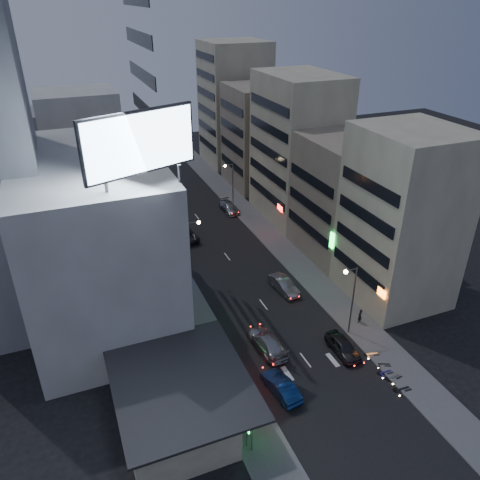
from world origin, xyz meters
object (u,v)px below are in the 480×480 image
road_car_blue (281,387)px  scooter_black_b (391,359)px  scooter_silver_b (378,348)px  parked_car_right_mid (284,285)px  parked_car_left (185,234)px  parked_car_right_far (229,207)px  scooter_silver_a (399,369)px  person (360,316)px  parked_car_right_near (343,346)px  scooter_blue (391,365)px  scooter_black_a (409,381)px  road_car_silver (267,342)px

road_car_blue → scooter_black_b: road_car_blue is taller
scooter_black_b → scooter_silver_b: scooter_silver_b is taller
parked_car_right_mid → parked_car_left: 18.96m
parked_car_right_far → scooter_silver_a: parked_car_right_far is taller
parked_car_right_far → scooter_black_b: 39.56m
road_car_blue → scooter_black_b: (11.54, -0.68, -0.13)m
road_car_blue → scooter_silver_b: (11.37, 1.12, -0.12)m
parked_car_right_mid → person: 10.01m
parked_car_right_near → scooter_blue: size_ratio=2.55×
parked_car_right_far → scooter_black_a: parked_car_right_far is taller
scooter_silver_b → parked_car_right_mid: bearing=25.0°
parked_car_right_near → parked_car_left: (-7.78, 29.65, -0.03)m
road_car_blue → person: size_ratio=2.84×
scooter_black_a → person: bearing=-5.4°
parked_car_right_far → road_car_blue: road_car_blue is taller
parked_car_right_mid → parked_car_left: (-7.26, 17.51, -0.05)m
parked_car_right_mid → scooter_silver_b: 14.02m
parked_car_right_far → person: size_ratio=3.11×
road_car_silver → scooter_black_a: bearing=133.4°
scooter_silver_a → parked_car_right_near: bearing=25.8°
scooter_silver_a → scooter_blue: (-0.34, 0.70, -0.03)m
parked_car_right_mid → scooter_black_a: bearing=-84.8°
parked_car_right_far → road_car_blue: bearing=-105.7°
parked_car_left → scooter_silver_b: parked_car_left is taller
parked_car_right_near → scooter_blue: (2.89, -3.88, -0.12)m
parked_car_right_mid → scooter_silver_a: (3.75, -16.71, -0.10)m
road_car_silver → scooter_silver_b: (10.04, -4.73, -0.17)m
parked_car_right_mid → road_car_blue: parked_car_right_mid is taller
parked_car_left → scooter_silver_a: bearing=102.6°
road_car_blue → parked_car_left: bearing=-97.3°
parked_car_right_near → scooter_silver_b: parked_car_right_near is taller
road_car_blue → scooter_black_b: size_ratio=2.71×
scooter_blue → scooter_silver_b: (0.34, 2.50, -0.02)m
parked_car_left → road_car_blue: 32.15m
parked_car_right_near → person: 5.51m
parked_car_right_far → road_car_blue: (-9.78, -38.85, 0.03)m
scooter_silver_a → parked_car_left: bearing=8.4°
parked_car_left → scooter_black_b: 34.67m
person → scooter_blue: (-1.45, -7.26, -0.28)m
road_car_silver → person: person is taller
parked_car_right_mid → person: bearing=-66.8°
scooter_blue → road_car_silver: bearing=55.0°
parked_car_left → scooter_black_b: size_ratio=3.17×
parked_car_right_near → parked_car_right_far: size_ratio=0.90×
scooter_blue → parked_car_right_mid: bearing=13.7°
parked_car_right_mid → scooter_silver_b: parked_car_right_mid is taller
scooter_silver_b → scooter_silver_a: bearing=-170.5°
parked_car_left → person: (12.12, -26.26, 0.19)m
parked_car_right_mid → scooter_black_b: bearing=-81.5°
scooter_silver_a → scooter_blue: size_ratio=1.06×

